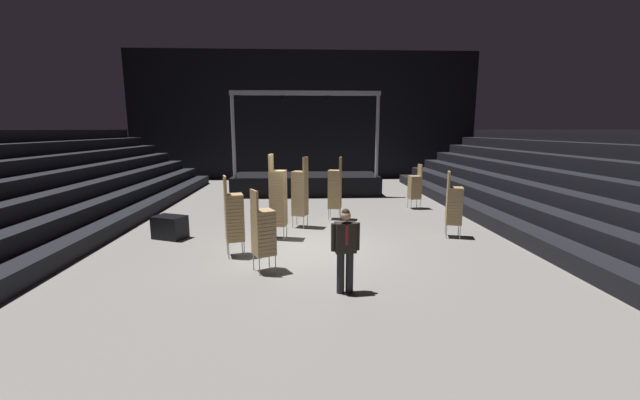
% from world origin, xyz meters
% --- Properties ---
extents(ground_plane, '(22.00, 30.00, 0.10)m').
position_xyz_m(ground_plane, '(0.00, 0.00, -0.05)').
color(ground_plane, slate).
extents(arena_end_wall, '(22.00, 0.30, 8.00)m').
position_xyz_m(arena_end_wall, '(0.00, 15.00, 4.00)').
color(arena_end_wall, black).
rests_on(arena_end_wall, ground_plane).
extents(bleacher_bank_left, '(5.25, 24.00, 3.15)m').
position_xyz_m(bleacher_bank_left, '(-8.38, 1.00, 1.58)').
color(bleacher_bank_left, black).
rests_on(bleacher_bank_left, ground_plane).
extents(bleacher_bank_right, '(5.25, 24.00, 3.15)m').
position_xyz_m(bleacher_bank_right, '(8.38, 1.00, 1.58)').
color(bleacher_bank_right, black).
rests_on(bleacher_bank_right, ground_plane).
extents(stage_riser, '(7.14, 2.99, 4.88)m').
position_xyz_m(stage_riser, '(0.00, 9.14, 0.55)').
color(stage_riser, black).
rests_on(stage_riser, ground_plane).
extents(man_with_tie, '(0.57, 0.27, 1.69)m').
position_xyz_m(man_with_tie, '(0.62, -3.00, 0.95)').
color(man_with_tie, black).
rests_on(man_with_tie, ground_plane).
extents(chair_stack_front_left, '(0.54, 0.54, 1.96)m').
position_xyz_m(chair_stack_front_left, '(4.25, 0.82, 0.98)').
color(chair_stack_front_left, '#B2B5BA').
rests_on(chair_stack_front_left, ground_plane).
extents(chair_stack_front_right, '(0.47, 0.47, 1.79)m').
position_xyz_m(chair_stack_front_right, '(4.34, 5.05, 0.90)').
color(chair_stack_front_right, '#B2B5BA').
rests_on(chair_stack_front_right, ground_plane).
extents(chair_stack_mid_left, '(0.54, 0.54, 2.05)m').
position_xyz_m(chair_stack_mid_left, '(-1.91, -0.62, 1.03)').
color(chair_stack_mid_left, '#B2B5BA').
rests_on(chair_stack_mid_left, ground_plane).
extents(chair_stack_mid_right, '(0.56, 0.56, 2.31)m').
position_xyz_m(chair_stack_mid_right, '(-0.27, 2.24, 1.15)').
color(chair_stack_mid_right, '#B2B5BA').
rests_on(chair_stack_mid_right, ground_plane).
extents(chair_stack_mid_centre, '(0.59, 0.59, 1.88)m').
position_xyz_m(chair_stack_mid_centre, '(-1.08, -1.77, 0.94)').
color(chair_stack_mid_centre, '#B2B5BA').
rests_on(chair_stack_mid_centre, ground_plane).
extents(chair_stack_rear_left, '(0.53, 0.53, 2.22)m').
position_xyz_m(chair_stack_rear_left, '(0.96, 3.33, 1.11)').
color(chair_stack_rear_left, '#B2B5BA').
rests_on(chair_stack_rear_left, ground_plane).
extents(chair_stack_rear_right, '(0.51, 0.51, 2.48)m').
position_xyz_m(chair_stack_rear_right, '(-0.90, 0.90, 1.24)').
color(chair_stack_rear_right, '#B2B5BA').
rests_on(chair_stack_rear_right, ground_plane).
extents(equipment_road_case, '(1.06, 0.90, 0.67)m').
position_xyz_m(equipment_road_case, '(-4.10, 1.10, 0.33)').
color(equipment_road_case, black).
rests_on(equipment_road_case, ground_plane).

